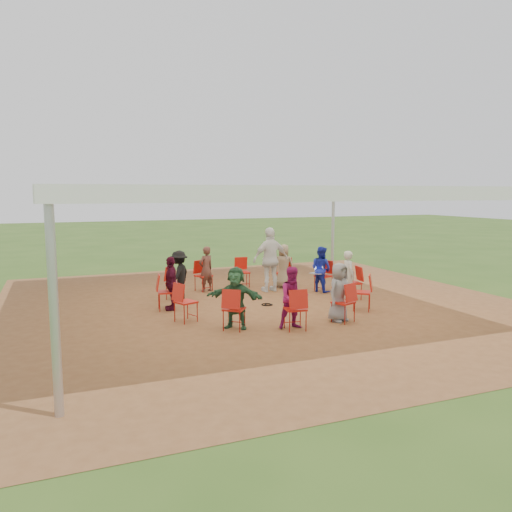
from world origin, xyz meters
name	(u,v)px	position (x,y,z in m)	size (l,w,h in m)	color
ground	(264,304)	(0.00, 0.00, 0.00)	(80.00, 80.00, 0.00)	#314F18
dirt_patch	(264,304)	(0.00, 0.00, 0.01)	(13.00, 13.00, 0.00)	brown
tent	(264,213)	(0.00, 0.00, 2.37)	(10.33, 10.33, 3.00)	#B2B2B7
chair_0	(323,276)	(2.30, 0.95, 0.45)	(0.42, 0.44, 0.90)	red
chair_1	(284,273)	(1.52, 1.98, 0.45)	(0.42, 0.44, 0.90)	red
chair_2	(242,272)	(0.32, 2.47, 0.45)	(0.42, 0.44, 0.90)	red
chair_3	(204,276)	(-0.95, 2.30, 0.45)	(0.42, 0.44, 0.90)	red
chair_4	(175,283)	(-1.98, 1.52, 0.45)	(0.42, 0.44, 0.90)	red
chair_5	(166,292)	(-2.47, 0.32, 0.45)	(0.42, 0.44, 0.90)	red
chair_6	(186,302)	(-2.30, -0.95, 0.45)	(0.42, 0.44, 0.90)	red
chair_7	(234,309)	(-1.52, -1.98, 0.45)	(0.42, 0.44, 0.90)	red
chair_8	(295,309)	(-0.32, -2.47, 0.45)	(0.42, 0.44, 0.90)	red
chair_9	(343,303)	(0.95, -2.30, 0.45)	(0.42, 0.44, 0.90)	red
chair_10	(362,293)	(1.98, -1.52, 0.45)	(0.42, 0.44, 0.90)	red
chair_11	(352,283)	(2.47, -0.32, 0.45)	(0.42, 0.44, 0.90)	red
person_seated_0	(321,269)	(2.19, 0.91, 0.67)	(0.65, 0.37, 1.33)	#17239A
person_seated_1	(284,266)	(1.44, 1.88, 0.67)	(0.65, 0.36, 1.33)	#8D7759
person_seated_2	(206,269)	(-0.91, 2.19, 0.67)	(0.48, 0.32, 1.33)	#553027
person_seated_3	(179,275)	(-1.88, 1.44, 0.67)	(0.86, 0.43, 1.33)	black
person_seated_4	(171,283)	(-2.35, 0.31, 0.67)	(0.78, 0.40, 1.33)	#430B1E
person_seated_5	(236,298)	(-1.44, -1.88, 0.67)	(1.23, 0.46, 1.33)	#285533
person_seated_6	(293,298)	(-0.31, -2.35, 0.67)	(0.65, 0.37, 1.33)	#8E1452
person_seated_7	(339,292)	(0.91, -2.19, 0.67)	(0.65, 0.36, 1.33)	gray
person_seated_8	(349,275)	(2.35, -0.31, 0.67)	(0.48, 0.32, 1.33)	#B6B4A3
standing_person	(271,260)	(0.85, 1.51, 0.95)	(1.10, 0.56, 1.88)	silver
cable_coil	(267,305)	(0.04, -0.13, 0.02)	(0.36, 0.36, 0.03)	black
laptop	(318,271)	(2.05, 0.85, 0.63)	(0.38, 0.42, 0.23)	#B7B7BC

